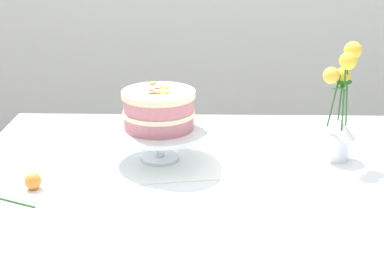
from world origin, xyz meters
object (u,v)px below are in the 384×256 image
object	(u,v)px
layer_cake	(159,109)
flower_vase	(340,112)
dining_table	(214,206)
cake_stand	(159,134)
fallen_rose	(32,182)

from	to	relation	value
layer_cake	flower_vase	distance (m)	0.51
flower_vase	dining_table	bearing A→B (deg)	-160.92
cake_stand	layer_cake	size ratio (longest dim) A/B	1.40
layer_cake	fallen_rose	distance (m)	0.40
cake_stand	layer_cake	distance (m)	0.07
dining_table	fallen_rose	size ratio (longest dim) A/B	10.31
cake_stand	flower_vase	distance (m)	0.52
cake_stand	flower_vase	world-z (taller)	flower_vase
cake_stand	layer_cake	bearing A→B (deg)	92.57
cake_stand	layer_cake	world-z (taller)	layer_cake
cake_stand	fallen_rose	world-z (taller)	cake_stand
layer_cake	fallen_rose	world-z (taller)	layer_cake
dining_table	flower_vase	bearing A→B (deg)	19.08
cake_stand	layer_cake	xyz separation A→B (m)	(-0.00, 0.00, 0.07)
layer_cake	fallen_rose	bearing A→B (deg)	-147.60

